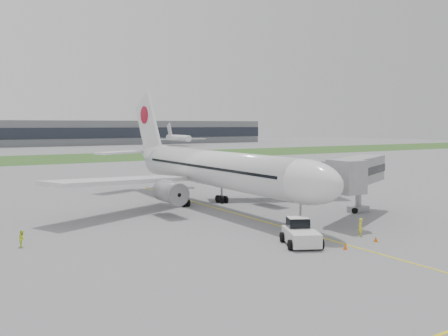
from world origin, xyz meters
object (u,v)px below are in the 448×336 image
pushback_tug (300,233)px  jet_bridge (354,173)px  airliner (210,167)px  ground_crew_near (360,227)px

pushback_tug → jet_bridge: bearing=51.4°
pushback_tug → jet_bridge: jet_bridge is taller
pushback_tug → jet_bridge: (15.05, 7.49, 4.57)m
jet_bridge → airliner: bearing=96.5°
airliner → jet_bridge: size_ratio=3.41×
jet_bridge → ground_crew_near: jet_bridge is taller
airliner → pushback_tug: size_ratio=9.55×
airliner → pushback_tug: bearing=-98.9°
airliner → pushback_tug: airliner is taller
pushback_tug → ground_crew_near: size_ratio=2.98×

